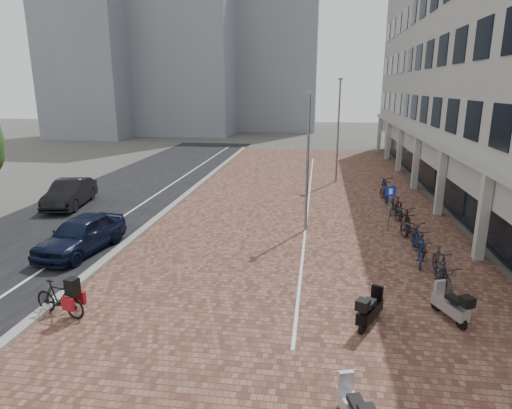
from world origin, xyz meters
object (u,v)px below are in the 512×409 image
Objects in this scene: car_dark at (70,193)px; hero_bike at (59,298)px; car_navy at (81,234)px; scooter_back at (354,408)px; scooter_mid at (370,308)px; parking_sign at (390,202)px; scooter_front at (450,304)px.

car_dark is 12.76m from hero_bike.
car_navy reaches higher than hero_bike.
hero_bike is 1.31× the size of scooter_back.
scooter_mid is 4.02m from scooter_back.
car_dark is 20.23m from scooter_back.
car_dark reaches higher than scooter_mid.
car_navy is at bearing -156.56° from parking_sign.
scooter_mid is (10.71, -4.10, -0.22)m from car_navy.
scooter_front is at bearing -68.16° from hero_bike.
car_navy is 5.20m from hero_bike.
scooter_back is at bearing -97.10° from hero_bike.
scooter_back is at bearing -54.70° from car_dark.
hero_bike is 8.64m from scooter_back.
scooter_front is (12.96, -3.51, -0.23)m from car_navy.
scooter_back is 12.70m from parking_sign.
hero_bike is 1.25× the size of scooter_front.
scooter_back is (10.00, -8.07, -0.25)m from car_navy.
scooter_front reaches higher than scooter_back.
car_dark is at bearing 126.67° from scooter_front.
scooter_front is at bearing -7.03° from car_navy.
hero_bike is 0.88× the size of parking_sign.
car_dark is 2.13× the size of parking_sign.
scooter_mid is at bearing 171.44° from scooter_front.
car_dark is at bearing 131.49° from car_navy.
car_navy is at bearing -174.70° from scooter_mid.
scooter_front is 5.44m from scooter_back.
parking_sign is (2.41, 12.44, 0.88)m from scooter_back.
hero_bike is at bearing -149.16° from scooter_mid.
hero_bike is 13.90m from parking_sign.
car_dark is 3.16× the size of scooter_back.
car_navy is 2.07× the size of parking_sign.
car_navy is 12.85m from scooter_back.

